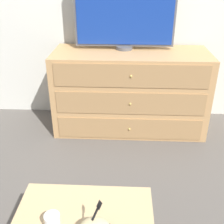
{
  "coord_description": "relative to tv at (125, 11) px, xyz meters",
  "views": [
    {
      "loc": [
        -0.03,
        -2.93,
        1.52
      ],
      "look_at": [
        -0.09,
        -1.55,
        0.8
      ],
      "focal_mm": 45.0,
      "sensor_mm": 36.0,
      "label": 1
    }
  ],
  "objects": [
    {
      "name": "dresser",
      "position": [
        0.07,
        -0.1,
        -0.75
      ],
      "size": [
        1.49,
        0.6,
        0.8
      ],
      "color": "tan",
      "rests_on": "ground_plane"
    },
    {
      "name": "drink_cup",
      "position": [
        -0.32,
        -1.78,
        -0.72
      ],
      "size": [
        0.08,
        0.08,
        0.09
      ],
      "color": "beige",
      "rests_on": "coffee_table"
    },
    {
      "name": "ground_plane",
      "position": [
        0.04,
        0.22,
        -1.15
      ],
      "size": [
        12.0,
        12.0,
        0.0
      ],
      "primitive_type": "plane",
      "color": "#56514C"
    },
    {
      "name": "tv",
      "position": [
        0.0,
        0.0,
        0.0
      ],
      "size": [
        0.94,
        0.16,
        0.68
      ],
      "color": "#515156",
      "rests_on": "dresser"
    }
  ]
}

